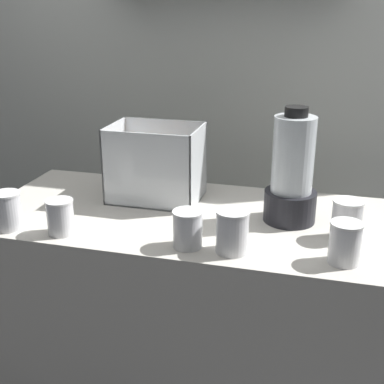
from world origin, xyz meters
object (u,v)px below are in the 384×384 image
(juice_cup_beet_far_right, at_px, (345,244))
(juice_cup_beet_left, at_px, (61,219))
(juice_cup_mango_rightmost, at_px, (346,223))
(blender_pitcher, at_px, (292,175))
(juice_cup_mango_right, at_px, (232,233))
(juice_cup_orange_middle, at_px, (188,231))
(carrot_display_bin, at_px, (157,177))
(juice_cup_beet_far_left, at_px, (8,213))

(juice_cup_beet_far_right, bearing_deg, juice_cup_beet_left, -178.03)
(juice_cup_beet_far_right, distance_m, juice_cup_mango_rightmost, 0.16)
(blender_pitcher, distance_m, juice_cup_mango_rightmost, 0.22)
(juice_cup_mango_right, bearing_deg, juice_cup_mango_rightmost, 28.81)
(juice_cup_orange_middle, bearing_deg, juice_cup_mango_right, 0.11)
(carrot_display_bin, bearing_deg, juice_cup_mango_right, -45.60)
(juice_cup_beet_far_left, bearing_deg, juice_cup_mango_right, 1.93)
(carrot_display_bin, relative_size, blender_pitcher, 0.85)
(juice_cup_beet_left, distance_m, juice_cup_orange_middle, 0.39)
(juice_cup_orange_middle, distance_m, juice_cup_beet_far_right, 0.43)
(juice_cup_orange_middle, bearing_deg, juice_cup_beet_left, -178.05)
(carrot_display_bin, xyz_separation_m, juice_cup_mango_rightmost, (0.65, -0.18, -0.03))
(blender_pitcher, bearing_deg, juice_cup_beet_far_right, -56.52)
(juice_cup_orange_middle, bearing_deg, blender_pitcher, 45.03)
(juice_cup_beet_far_left, height_order, juice_cup_orange_middle, juice_cup_beet_far_left)
(juice_cup_beet_left, bearing_deg, carrot_display_bin, 62.67)
(juice_cup_beet_far_left, relative_size, juice_cup_beet_far_right, 1.01)
(blender_pitcher, distance_m, juice_cup_mango_right, 0.31)
(blender_pitcher, distance_m, juice_cup_beet_far_left, 0.89)
(juice_cup_beet_left, relative_size, juice_cup_orange_middle, 0.99)
(juice_cup_orange_middle, xyz_separation_m, juice_cup_beet_far_right, (0.43, 0.01, 0.01))
(blender_pitcher, height_order, juice_cup_mango_right, blender_pitcher)
(juice_cup_mango_right, xyz_separation_m, juice_cup_mango_rightmost, (0.31, 0.17, -0.00))
(carrot_display_bin, xyz_separation_m, juice_cup_beet_far_left, (-0.36, -0.37, -0.03))
(juice_cup_orange_middle, bearing_deg, carrot_display_bin, 121.20)
(juice_cup_beet_left, bearing_deg, juice_cup_beet_far_right, 1.97)
(juice_cup_beet_far_left, relative_size, juice_cup_orange_middle, 1.08)
(blender_pitcher, distance_m, juice_cup_beet_far_right, 0.32)
(juice_cup_orange_middle, height_order, juice_cup_beet_far_right, juice_cup_beet_far_right)
(blender_pitcher, xyz_separation_m, juice_cup_mango_rightmost, (0.17, -0.10, -0.10))
(carrot_display_bin, xyz_separation_m, juice_cup_orange_middle, (0.21, -0.35, -0.03))
(juice_cup_orange_middle, relative_size, juice_cup_mango_rightmost, 0.90)
(carrot_display_bin, relative_size, juice_cup_beet_far_right, 2.69)
(juice_cup_beet_far_left, xyz_separation_m, juice_cup_mango_right, (0.70, 0.02, 0.01))
(blender_pitcher, bearing_deg, juice_cup_orange_middle, -134.97)
(blender_pitcher, relative_size, juice_cup_mango_right, 2.97)
(juice_cup_beet_far_right, bearing_deg, juice_cup_orange_middle, -178.02)
(juice_cup_beet_far_left, bearing_deg, juice_cup_orange_middle, 2.34)
(juice_cup_beet_left, bearing_deg, juice_cup_beet_far_left, -176.79)
(blender_pitcher, height_order, juice_cup_beet_far_left, blender_pitcher)
(juice_cup_mango_rightmost, bearing_deg, juice_cup_beet_left, -167.55)
(juice_cup_mango_right, bearing_deg, juice_cup_beet_left, -178.50)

